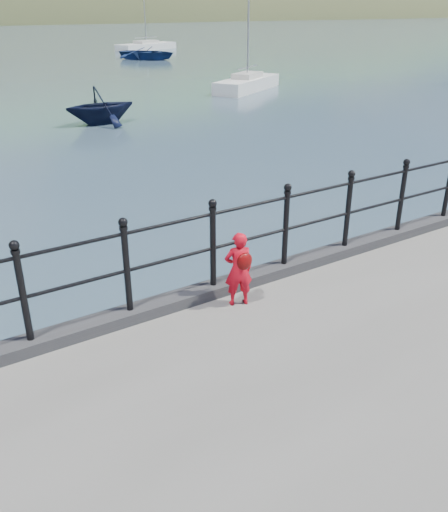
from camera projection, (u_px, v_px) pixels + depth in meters
ground at (172, 364)px, 7.52m from camera, size 600.00×600.00×0.00m
kerb at (174, 301)px, 6.95m from camera, size 60.00×0.30×0.15m
railing at (171, 248)px, 6.64m from camera, size 18.11×0.11×1.20m
child at (239, 269)px, 6.83m from camera, size 0.42×0.36×0.99m
launch_blue at (148, 53)px, 50.15m from camera, size 6.19×6.67×1.13m
launch_navy at (100, 105)px, 22.49m from camera, size 3.05×2.66×1.55m
sailboat_far at (146, 47)px, 61.53m from camera, size 8.04×4.67×10.91m
sailboat_near at (247, 84)px, 31.81m from camera, size 5.92×4.37×8.16m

